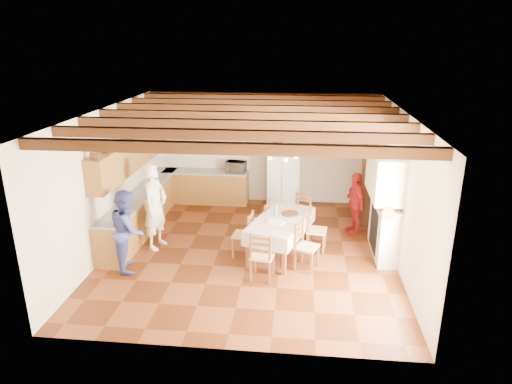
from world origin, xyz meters
TOP-DOWN VIEW (x-y plane):
  - floor at (0.00, 0.00)m, footprint 6.00×6.50m
  - ceiling at (0.00, 0.00)m, footprint 6.00×6.50m
  - wall_back at (0.00, 3.26)m, footprint 6.00×0.02m
  - wall_front at (0.00, -3.26)m, footprint 6.00×0.02m
  - wall_left at (-3.01, 0.00)m, footprint 0.02×6.50m
  - wall_right at (3.01, 0.00)m, footprint 0.02×6.50m
  - ceiling_beams at (0.00, 0.00)m, footprint 6.00×6.30m
  - lower_cabinets_left at (-2.70, 1.05)m, footprint 0.60×4.30m
  - lower_cabinets_back at (-1.55, 2.95)m, footprint 2.30×0.60m
  - countertop_left at (-2.70, 1.05)m, footprint 0.62×4.30m
  - countertop_back at (-1.55, 2.95)m, footprint 2.34×0.62m
  - backsplash_left at (-2.98, 1.05)m, footprint 0.03×4.30m
  - backsplash_back at (-1.55, 3.23)m, footprint 2.30×0.03m
  - upper_cabinets at (-2.83, 1.05)m, footprint 0.35×4.20m
  - fireplace at (2.72, 0.20)m, footprint 0.56×1.60m
  - wall_picture at (1.55, 3.23)m, footprint 0.34×0.03m
  - refrigerator at (0.55, 2.76)m, footprint 0.91×0.78m
  - hutch at (2.75, 2.16)m, footprint 0.66×1.28m
  - dining_table at (0.65, -0.04)m, footprint 1.44×2.03m
  - chandelier at (0.65, -0.04)m, footprint 0.47×0.47m
  - chair_left_near at (-0.13, -0.17)m, footprint 0.45×0.47m
  - chair_left_far at (0.17, 0.53)m, footprint 0.49×0.50m
  - chair_right_near at (1.20, -0.62)m, footprint 0.53×0.54m
  - chair_right_far at (1.41, 0.21)m, footprint 0.46×0.47m
  - chair_end_near at (0.36, -1.10)m, footprint 0.47×0.45m
  - chair_end_far at (1.03, 1.04)m, footprint 0.56×0.55m
  - person_man at (-2.04, 0.04)m, footprint 0.59×0.77m
  - person_woman_blue at (-2.29, -0.94)m, footprint 0.83×0.94m
  - person_woman_red at (2.30, 1.27)m, footprint 0.57×0.92m
  - microwave at (-0.71, 2.95)m, footprint 0.57×0.44m
  - fridge_vase at (0.43, 2.76)m, footprint 0.33×0.33m

SIDE VIEW (x-z plane):
  - floor at x=0.00m, z-range -0.02..0.00m
  - lower_cabinets_left at x=-2.70m, z-range 0.00..0.86m
  - lower_cabinets_back at x=-1.55m, z-range 0.00..0.86m
  - chair_left_near at x=-0.13m, z-range 0.00..0.96m
  - chair_left_far at x=0.17m, z-range 0.00..0.96m
  - chair_right_near at x=1.20m, z-range 0.00..0.96m
  - chair_right_far at x=1.41m, z-range 0.00..0.96m
  - chair_end_near at x=0.36m, z-range 0.00..0.96m
  - chair_end_far at x=1.03m, z-range 0.00..0.96m
  - dining_table at x=0.65m, z-range 0.32..1.12m
  - person_woman_red at x=2.30m, z-range 0.00..1.46m
  - person_woman_blue at x=-2.29m, z-range 0.00..1.62m
  - refrigerator at x=0.55m, z-range 0.00..1.66m
  - countertop_left at x=-2.70m, z-range 0.86..0.90m
  - countertop_back at x=-1.55m, z-range 0.86..0.90m
  - person_man at x=-2.04m, z-range 0.00..1.89m
  - microwave at x=-0.71m, z-range 0.90..1.18m
  - hutch at x=2.75m, z-range 0.00..2.22m
  - backsplash_left at x=-2.98m, z-range 0.90..1.50m
  - backsplash_back at x=-1.55m, z-range 0.90..1.50m
  - fireplace at x=2.72m, z-range 0.00..2.80m
  - wall_back at x=0.00m, z-range 0.00..3.00m
  - wall_front at x=0.00m, z-range 0.00..3.00m
  - wall_left at x=-3.01m, z-range 0.00..3.00m
  - wall_right at x=3.01m, z-range 0.00..3.00m
  - fridge_vase at x=0.43m, z-range 1.66..1.94m
  - upper_cabinets at x=-2.83m, z-range 1.50..2.20m
  - wall_picture at x=1.55m, z-range 1.64..2.06m
  - chandelier at x=0.65m, z-range 2.23..2.27m
  - ceiling_beams at x=0.00m, z-range 2.83..2.99m
  - ceiling at x=0.00m, z-range 3.00..3.02m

